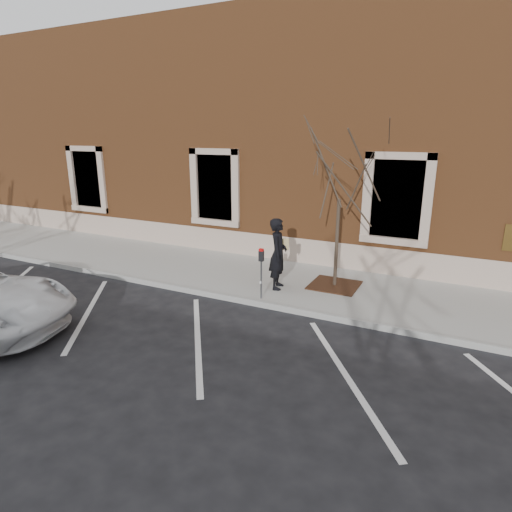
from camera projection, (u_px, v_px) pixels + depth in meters
The scene contains 9 objects.
ground at pixel (246, 303), 10.99m from camera, with size 120.00×120.00×0.00m, color #28282B.
sidewalk_near at pixel (273, 280), 12.47m from camera, with size 40.00×3.50×0.15m, color #A4A39A.
curb_near at pixel (245, 301), 10.93m from camera, with size 40.00×0.12×0.15m, color #9E9E99.
parking_stripes at pixel (198, 338), 9.10m from camera, with size 28.00×4.40×0.01m, color silver, non-canonical shape.
building_civic at pixel (338, 138), 16.53m from camera, with size 40.00×8.62×8.00m.
man at pixel (278, 254), 11.36m from camera, with size 0.70×0.46×1.92m, color black.
parking_meter at pixel (261, 264), 10.63m from camera, with size 0.12×0.09×1.31m.
tree_grate at pixel (334, 285), 11.78m from camera, with size 1.28×1.28×0.03m, color #432715.
sapling at pixel (341, 173), 10.93m from camera, with size 2.62×2.62×4.37m.
Camera 1 is at (4.78, -9.03, 4.23)m, focal length 30.00 mm.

